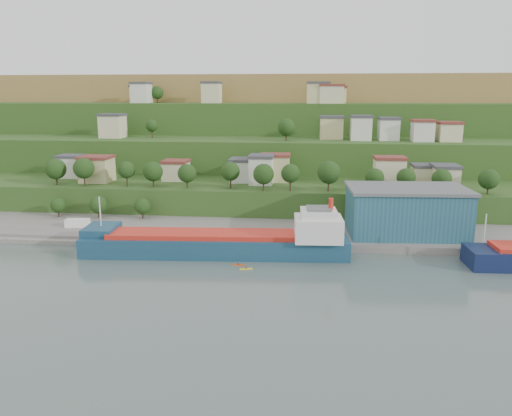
# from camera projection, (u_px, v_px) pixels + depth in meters

# --- Properties ---
(ground) EXTENTS (500.00, 500.00, 0.00)m
(ground) POSITION_uv_depth(u_px,v_px,m) (237.00, 269.00, 112.88)
(ground) COLOR #4C5C56
(ground) RESTS_ON ground
(quay) EXTENTS (220.00, 26.00, 4.00)m
(quay) POSITION_uv_depth(u_px,v_px,m) (323.00, 238.00, 137.87)
(quay) COLOR slate
(quay) RESTS_ON ground
(pebble_beach) EXTENTS (40.00, 18.00, 2.40)m
(pebble_beach) POSITION_uv_depth(u_px,v_px,m) (55.00, 235.00, 140.10)
(pebble_beach) COLOR slate
(pebble_beach) RESTS_ON ground
(hillside) EXTENTS (360.00, 210.50, 96.00)m
(hillside) POSITION_uv_depth(u_px,v_px,m) (282.00, 166.00, 276.38)
(hillside) COLOR #284719
(hillside) RESTS_ON ground
(cargo_ship_near) EXTENTS (65.75, 14.67, 16.75)m
(cargo_ship_near) POSITION_uv_depth(u_px,v_px,m) (223.00, 245.00, 122.22)
(cargo_ship_near) COLOR navy
(cargo_ship_near) RESTS_ON ground
(warehouse) EXTENTS (32.11, 20.87, 12.80)m
(warehouse) POSITION_uv_depth(u_px,v_px,m) (406.00, 211.00, 132.75)
(warehouse) COLOR navy
(warehouse) RESTS_ON quay
(caravan) EXTENTS (6.77, 3.47, 3.03)m
(caravan) POSITION_uv_depth(u_px,v_px,m) (78.00, 224.00, 141.13)
(caravan) COLOR white
(caravan) RESTS_ON pebble_beach
(dinghy) EXTENTS (4.54, 2.68, 0.85)m
(dinghy) POSITION_uv_depth(u_px,v_px,m) (95.00, 233.00, 136.01)
(dinghy) COLOR silver
(dinghy) RESTS_ON pebble_beach
(kayak_orange) EXTENTS (3.08, 0.86, 0.76)m
(kayak_orange) POSITION_uv_depth(u_px,v_px,m) (239.00, 264.00, 115.30)
(kayak_orange) COLOR #D45112
(kayak_orange) RESTS_ON ground
(kayak_yellow) EXTENTS (2.97, 1.12, 0.73)m
(kayak_yellow) POSITION_uv_depth(u_px,v_px,m) (246.00, 268.00, 112.69)
(kayak_yellow) COLOR yellow
(kayak_yellow) RESTS_ON ground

